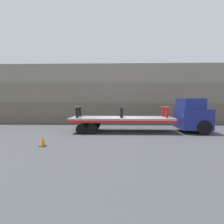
{
  "coord_description": "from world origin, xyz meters",
  "views": [
    {
      "loc": [
        -0.37,
        -14.65,
        2.62
      ],
      "look_at": [
        -0.8,
        0.0,
        1.67
      ],
      "focal_mm": 28.0,
      "sensor_mm": 36.0,
      "label": 1
    }
  ],
  "objects_px": {
    "fire_hydrant_black_near_0": "(77,112)",
    "traffic_cone": "(43,142)",
    "flatbed_trailer": "(115,120)",
    "fire_hydrant_red_far_2": "(163,112)",
    "fire_hydrant_red_near_2": "(167,113)",
    "fire_hydrant_black_near_1": "(122,113)",
    "fire_hydrant_black_far_1": "(121,112)",
    "truck_cab": "(193,115)",
    "fire_hydrant_black_far_0": "(80,112)"
  },
  "relations": [
    {
      "from": "flatbed_trailer",
      "to": "fire_hydrant_black_near_1",
      "type": "distance_m",
      "value": 1.02
    },
    {
      "from": "traffic_cone",
      "to": "flatbed_trailer",
      "type": "bearing_deg",
      "value": 50.01
    },
    {
      "from": "fire_hydrant_black_far_1",
      "to": "fire_hydrant_black_far_0",
      "type": "bearing_deg",
      "value": 180.0
    },
    {
      "from": "traffic_cone",
      "to": "fire_hydrant_black_far_0",
      "type": "bearing_deg",
      "value": 79.71
    },
    {
      "from": "truck_cab",
      "to": "fire_hydrant_black_far_0",
      "type": "relative_size",
      "value": 3.12
    },
    {
      "from": "fire_hydrant_black_far_0",
      "to": "fire_hydrant_red_near_2",
      "type": "relative_size",
      "value": 1.0
    },
    {
      "from": "fire_hydrant_black_far_0",
      "to": "fire_hydrant_red_near_2",
      "type": "xyz_separation_m",
      "value": [
        7.28,
        -1.14,
        0.0
      ]
    },
    {
      "from": "truck_cab",
      "to": "fire_hydrant_black_near_0",
      "type": "relative_size",
      "value": 3.12
    },
    {
      "from": "truck_cab",
      "to": "traffic_cone",
      "type": "bearing_deg",
      "value": -155.2
    },
    {
      "from": "fire_hydrant_black_near_0",
      "to": "fire_hydrant_red_far_2",
      "type": "distance_m",
      "value": 7.37
    },
    {
      "from": "fire_hydrant_black_near_1",
      "to": "fire_hydrant_red_near_2",
      "type": "height_order",
      "value": "same"
    },
    {
      "from": "fire_hydrant_black_far_0",
      "to": "fire_hydrant_black_far_1",
      "type": "relative_size",
      "value": 1.0
    },
    {
      "from": "fire_hydrant_black_near_1",
      "to": "fire_hydrant_red_far_2",
      "type": "distance_m",
      "value": 3.81
    },
    {
      "from": "truck_cab",
      "to": "fire_hydrant_black_near_1",
      "type": "relative_size",
      "value": 3.12
    },
    {
      "from": "fire_hydrant_red_far_2",
      "to": "flatbed_trailer",
      "type": "bearing_deg",
      "value": -172.25
    },
    {
      "from": "fire_hydrant_black_near_0",
      "to": "fire_hydrant_red_far_2",
      "type": "xyz_separation_m",
      "value": [
        7.28,
        1.14,
        0.0
      ]
    },
    {
      "from": "truck_cab",
      "to": "fire_hydrant_red_near_2",
      "type": "distance_m",
      "value": 2.4
    },
    {
      "from": "fire_hydrant_black_near_0",
      "to": "traffic_cone",
      "type": "relative_size",
      "value": 1.67
    },
    {
      "from": "flatbed_trailer",
      "to": "fire_hydrant_black_near_0",
      "type": "bearing_deg",
      "value": -169.66
    },
    {
      "from": "fire_hydrant_black_near_0",
      "to": "fire_hydrant_black_near_1",
      "type": "bearing_deg",
      "value": 0.0
    },
    {
      "from": "fire_hydrant_black_far_0",
      "to": "fire_hydrant_red_far_2",
      "type": "relative_size",
      "value": 1.0
    },
    {
      "from": "truck_cab",
      "to": "fire_hydrant_red_near_2",
      "type": "height_order",
      "value": "truck_cab"
    },
    {
      "from": "truck_cab",
      "to": "fire_hydrant_red_far_2",
      "type": "height_order",
      "value": "truck_cab"
    },
    {
      "from": "flatbed_trailer",
      "to": "fire_hydrant_black_near_0",
      "type": "relative_size",
      "value": 9.49
    },
    {
      "from": "fire_hydrant_red_near_2",
      "to": "fire_hydrant_black_far_0",
      "type": "bearing_deg",
      "value": 171.14
    },
    {
      "from": "truck_cab",
      "to": "traffic_cone",
      "type": "height_order",
      "value": "truck_cab"
    },
    {
      "from": "truck_cab",
      "to": "fire_hydrant_black_far_0",
      "type": "height_order",
      "value": "truck_cab"
    },
    {
      "from": "flatbed_trailer",
      "to": "fire_hydrant_black_near_1",
      "type": "xyz_separation_m",
      "value": [
        0.53,
        -0.57,
        0.66
      ]
    },
    {
      "from": "fire_hydrant_black_near_0",
      "to": "flatbed_trailer",
      "type": "bearing_deg",
      "value": 10.34
    },
    {
      "from": "fire_hydrant_red_far_2",
      "to": "truck_cab",
      "type": "bearing_deg",
      "value": -13.78
    },
    {
      "from": "fire_hydrant_black_far_0",
      "to": "traffic_cone",
      "type": "height_order",
      "value": "fire_hydrant_black_far_0"
    },
    {
      "from": "fire_hydrant_black_near_0",
      "to": "fire_hydrant_black_far_0",
      "type": "xyz_separation_m",
      "value": [
        0.0,
        1.14,
        0.0
      ]
    },
    {
      "from": "fire_hydrant_black_near_0",
      "to": "fire_hydrant_black_far_0",
      "type": "distance_m",
      "value": 1.14
    },
    {
      "from": "flatbed_trailer",
      "to": "fire_hydrant_red_far_2",
      "type": "distance_m",
      "value": 4.26
    },
    {
      "from": "fire_hydrant_black_far_0",
      "to": "traffic_cone",
      "type": "bearing_deg",
      "value": -100.29
    },
    {
      "from": "fire_hydrant_black_far_1",
      "to": "fire_hydrant_red_near_2",
      "type": "bearing_deg",
      "value": -17.32
    },
    {
      "from": "fire_hydrant_red_near_2",
      "to": "fire_hydrant_red_far_2",
      "type": "xyz_separation_m",
      "value": [
        0.0,
        1.14,
        0.0
      ]
    },
    {
      "from": "fire_hydrant_black_far_1",
      "to": "fire_hydrant_red_far_2",
      "type": "bearing_deg",
      "value": 0.0
    },
    {
      "from": "fire_hydrant_black_far_1",
      "to": "fire_hydrant_red_near_2",
      "type": "relative_size",
      "value": 1.0
    },
    {
      "from": "flatbed_trailer",
      "to": "fire_hydrant_red_near_2",
      "type": "xyz_separation_m",
      "value": [
        4.17,
        -0.57,
        0.66
      ]
    },
    {
      "from": "flatbed_trailer",
      "to": "fire_hydrant_black_near_0",
      "type": "xyz_separation_m",
      "value": [
        -3.11,
        -0.57,
        0.66
      ]
    },
    {
      "from": "fire_hydrant_red_far_2",
      "to": "traffic_cone",
      "type": "relative_size",
      "value": 1.67
    },
    {
      "from": "fire_hydrant_red_near_2",
      "to": "truck_cab",
      "type": "bearing_deg",
      "value": 13.78
    },
    {
      "from": "flatbed_trailer",
      "to": "fire_hydrant_black_near_1",
      "type": "height_order",
      "value": "fire_hydrant_black_near_1"
    },
    {
      "from": "fire_hydrant_black_near_0",
      "to": "fire_hydrant_red_far_2",
      "type": "relative_size",
      "value": 1.0
    },
    {
      "from": "fire_hydrant_red_near_2",
      "to": "flatbed_trailer",
      "type": "bearing_deg",
      "value": 172.25
    },
    {
      "from": "fire_hydrant_black_far_0",
      "to": "fire_hydrant_red_far_2",
      "type": "distance_m",
      "value": 7.28
    },
    {
      "from": "fire_hydrant_black_near_0",
      "to": "traffic_cone",
      "type": "xyz_separation_m",
      "value": [
        -0.99,
        -4.32,
        -1.4
      ]
    },
    {
      "from": "fire_hydrant_black_far_1",
      "to": "traffic_cone",
      "type": "relative_size",
      "value": 1.67
    },
    {
      "from": "fire_hydrant_black_near_0",
      "to": "fire_hydrant_black_far_1",
      "type": "bearing_deg",
      "value": 17.32
    }
  ]
}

